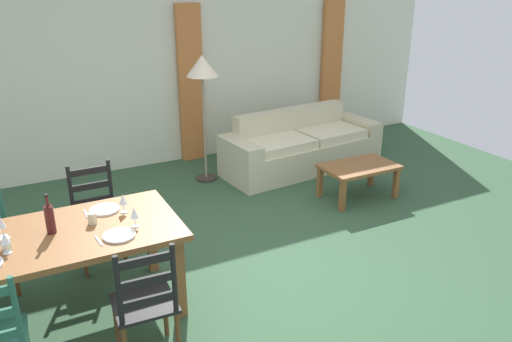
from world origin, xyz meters
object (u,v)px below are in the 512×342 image
at_px(dining_table, 53,246).
at_px(coffee_table, 359,170).
at_px(coffee_cup_primary, 92,218).
at_px(coffee_cup_secondary, 6,244).
at_px(wine_glass_far_right, 123,200).
at_px(dining_chair_far_right, 96,215).
at_px(wine_bottle, 50,219).
at_px(couch, 300,147).
at_px(dining_chair_near_right, 146,304).
at_px(wine_glass_near_left, 5,239).
at_px(standing_lamp, 202,74).
at_px(wine_glass_far_left, 1,223).
at_px(wine_glass_near_right, 134,214).

distance_m(dining_table, coffee_table, 3.66).
relative_size(coffee_cup_primary, coffee_cup_secondary, 1.00).
bearing_deg(coffee_cup_secondary, wine_glass_far_right, 13.84).
bearing_deg(dining_chair_far_right, dining_table, -120.56).
height_order(wine_bottle, coffee_cup_secondary, wine_bottle).
relative_size(dining_table, couch, 0.81).
distance_m(dining_table, dining_chair_near_right, 0.93).
xyz_separation_m(wine_glass_near_left, standing_lamp, (2.43, 2.36, 0.55)).
bearing_deg(wine_bottle, dining_table, -107.88).
distance_m(wine_glass_far_left, couch, 4.27).
distance_m(wine_glass_near_left, coffee_cup_primary, 0.65).
height_order(wine_glass_near_right, coffee_cup_primary, wine_glass_near_right).
bearing_deg(wine_glass_far_right, couch, 33.31).
height_order(dining_chair_near_right, dining_chair_far_right, same).
bearing_deg(dining_table, standing_lamp, 46.29).
bearing_deg(dining_chair_near_right, wine_glass_far_right, 83.39).
distance_m(wine_glass_near_right, coffee_table, 3.15).
height_order(dining_table, coffee_cup_secondary, coffee_cup_secondary).
xyz_separation_m(dining_chair_far_right, wine_bottle, (-0.44, -0.72, 0.39)).
bearing_deg(dining_table, dining_chair_far_right, 59.44).
height_order(wine_glass_near_right, wine_glass_far_left, same).
bearing_deg(coffee_cup_secondary, standing_lamp, 43.45).
height_order(wine_glass_far_right, couch, wine_glass_far_right).
height_order(dining_chair_far_right, standing_lamp, standing_lamp).
xyz_separation_m(dining_table, wine_glass_far_right, (0.58, 0.14, 0.20)).
relative_size(dining_table, wine_glass_near_right, 11.80).
height_order(wine_glass_far_right, coffee_cup_secondary, wine_glass_far_right).
bearing_deg(wine_glass_near_right, wine_bottle, 162.01).
relative_size(wine_glass_near_left, coffee_cup_primary, 1.79).
height_order(wine_glass_far_right, standing_lamp, standing_lamp).
bearing_deg(wine_bottle, wine_glass_far_right, 10.00).
relative_size(dining_chair_far_right, wine_glass_near_right, 5.96).
distance_m(wine_glass_near_right, coffee_cup_primary, 0.35).
bearing_deg(coffee_table, wine_glass_near_left, -166.02).
bearing_deg(dining_chair_near_right, dining_chair_far_right, 90.92).
relative_size(coffee_cup_primary, couch, 0.04).
relative_size(wine_glass_near_left, wine_glass_far_left, 1.00).
height_order(dining_chair_near_right, wine_glass_far_left, dining_chair_near_right).
bearing_deg(wine_glass_near_left, standing_lamp, 44.14).
relative_size(dining_chair_near_right, wine_bottle, 3.04).
xyz_separation_m(dining_chair_near_right, wine_bottle, (-0.46, 0.82, 0.39)).
bearing_deg(dining_table, dining_chair_near_right, -58.24).
bearing_deg(coffee_cup_primary, wine_glass_far_right, 17.51).
distance_m(dining_table, coffee_cup_secondary, 0.34).
xyz_separation_m(wine_glass_near_right, wine_glass_far_right, (-0.02, 0.29, 0.00)).
bearing_deg(dining_table, coffee_table, 13.12).
height_order(dining_chair_far_right, wine_glass_far_left, dining_chair_far_right).
bearing_deg(wine_glass_near_right, coffee_cup_primary, 143.65).
height_order(coffee_cup_secondary, couch, coffee_cup_secondary).
relative_size(dining_table, dining_chair_far_right, 1.98).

